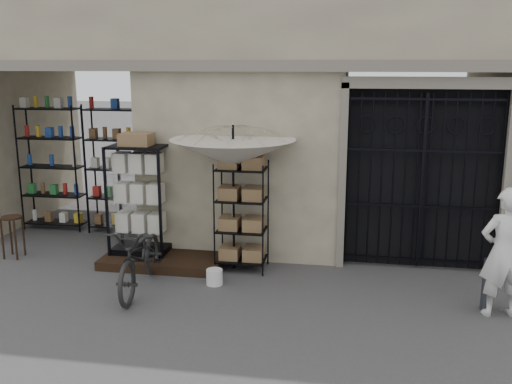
% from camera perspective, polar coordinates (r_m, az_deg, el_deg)
% --- Properties ---
extents(ground, '(80.00, 80.00, 0.00)m').
position_cam_1_polar(ground, '(7.80, 4.16, -12.23)').
color(ground, black).
rests_on(ground, ground).
extents(shop_recess, '(3.00, 1.70, 3.00)m').
position_cam_1_polar(shop_recess, '(11.25, -17.68, 3.02)').
color(shop_recess, black).
rests_on(shop_recess, ground).
extents(shop_shelving, '(2.70, 0.50, 2.50)m').
position_cam_1_polar(shop_shelving, '(11.75, -16.71, 2.24)').
color(shop_shelving, black).
rests_on(shop_shelving, ground).
extents(iron_gate, '(2.50, 0.21, 3.00)m').
position_cam_1_polar(iron_gate, '(9.55, 16.18, 1.45)').
color(iron_gate, black).
rests_on(iron_gate, ground).
extents(step_platform, '(2.00, 0.90, 0.15)m').
position_cam_1_polar(step_platform, '(9.67, -9.30, -6.83)').
color(step_platform, black).
rests_on(step_platform, ground).
extents(display_cabinet, '(1.05, 0.85, 1.98)m').
position_cam_1_polar(display_cabinet, '(9.72, -11.61, -1.30)').
color(display_cabinet, black).
rests_on(display_cabinet, step_platform).
extents(wire_rack, '(0.89, 0.72, 1.77)m').
position_cam_1_polar(wire_rack, '(9.16, -1.44, -2.57)').
color(wire_rack, black).
rests_on(wire_rack, ground).
extents(market_umbrella, '(2.07, 2.10, 2.83)m').
position_cam_1_polar(market_umbrella, '(8.94, -2.31, 4.68)').
color(market_umbrella, black).
rests_on(market_umbrella, ground).
extents(white_bucket, '(0.32, 0.32, 0.24)m').
position_cam_1_polar(white_bucket, '(8.77, -4.18, -8.47)').
color(white_bucket, silver).
rests_on(white_bucket, ground).
extents(bicycle, '(0.75, 1.06, 1.93)m').
position_cam_1_polar(bicycle, '(8.79, -11.29, -9.48)').
color(bicycle, black).
rests_on(bicycle, ground).
extents(wooden_stool, '(0.46, 0.46, 0.73)m').
position_cam_1_polar(wooden_stool, '(10.69, -23.13, -4.06)').
color(wooden_stool, black).
rests_on(wooden_stool, ground).
extents(steel_bollard, '(0.15, 0.15, 0.73)m').
position_cam_1_polar(steel_bollard, '(8.42, 22.10, -8.57)').
color(steel_bollard, '#444850').
rests_on(steel_bollard, ground).
extents(shopkeeper, '(1.04, 1.85, 0.42)m').
position_cam_1_polar(shopkeeper, '(8.46, 22.98, -11.22)').
color(shopkeeper, silver).
rests_on(shopkeeper, ground).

